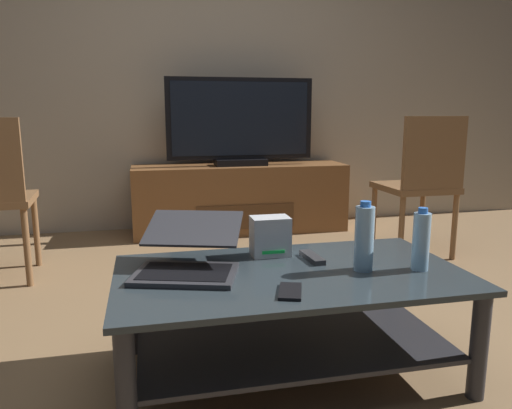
% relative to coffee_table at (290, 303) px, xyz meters
% --- Properties ---
extents(ground_plane, '(7.68, 7.68, 0.00)m').
position_rel_coffee_table_xyz_m(ground_plane, '(-0.02, 0.35, -0.27)').
color(ground_plane, olive).
extents(back_wall, '(6.40, 0.12, 2.80)m').
position_rel_coffee_table_xyz_m(back_wall, '(-0.02, 2.50, 1.13)').
color(back_wall, '#B2A38C').
rests_on(back_wall, ground).
extents(coffee_table, '(1.24, 0.68, 0.39)m').
position_rel_coffee_table_xyz_m(coffee_table, '(0.00, 0.00, 0.00)').
color(coffee_table, '#2D383D').
rests_on(coffee_table, ground).
extents(media_cabinet, '(1.68, 0.44, 0.54)m').
position_rel_coffee_table_xyz_m(media_cabinet, '(0.24, 2.18, -0.01)').
color(media_cabinet, brown).
rests_on(media_cabinet, ground).
extents(television, '(1.14, 0.20, 0.67)m').
position_rel_coffee_table_xyz_m(television, '(0.24, 2.16, 0.59)').
color(television, black).
rests_on(television, media_cabinet).
extents(dining_chair, '(0.44, 0.44, 0.93)m').
position_rel_coffee_table_xyz_m(dining_chair, '(1.26, 1.22, 0.25)').
color(dining_chair, brown).
rests_on(dining_chair, ground).
extents(laptop, '(0.45, 0.49, 0.18)m').
position_rel_coffee_table_xyz_m(laptop, '(-0.35, 0.09, 0.18)').
color(laptop, '#333338').
rests_on(laptop, coffee_table).
extents(router_box, '(0.15, 0.11, 0.16)m').
position_rel_coffee_table_xyz_m(router_box, '(-0.02, 0.21, 0.20)').
color(router_box, silver).
rests_on(router_box, coffee_table).
extents(water_bottle_near, '(0.06, 0.06, 0.23)m').
position_rel_coffee_table_xyz_m(water_bottle_near, '(0.46, -0.08, 0.23)').
color(water_bottle_near, '#99C6E5').
rests_on(water_bottle_near, coffee_table).
extents(water_bottle_far, '(0.07, 0.07, 0.25)m').
position_rel_coffee_table_xyz_m(water_bottle_far, '(0.26, -0.04, 0.24)').
color(water_bottle_far, '#99C6E5').
rests_on(water_bottle_far, coffee_table).
extents(cell_phone, '(0.11, 0.16, 0.01)m').
position_rel_coffee_table_xyz_m(cell_phone, '(-0.06, -0.20, 0.13)').
color(cell_phone, black).
rests_on(cell_phone, coffee_table).
extents(tv_remote, '(0.05, 0.16, 0.02)m').
position_rel_coffee_table_xyz_m(tv_remote, '(0.12, 0.11, 0.13)').
color(tv_remote, '#2D2D30').
rests_on(tv_remote, coffee_table).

